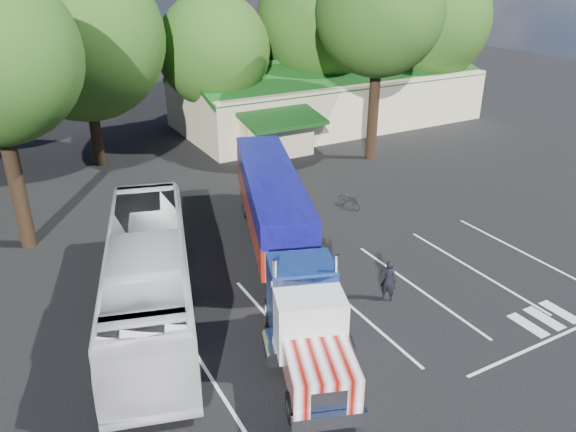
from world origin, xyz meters
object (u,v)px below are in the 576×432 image
semi_truck (279,223)px  bicycle (350,200)px  woman (389,280)px  silver_sedan (250,141)px  tour_bus (149,276)px

semi_truck → bicycle: bearing=50.7°
woman → silver_sedan: 20.29m
semi_truck → woman: semi_truck is taller
bicycle → silver_sedan: (-0.50, 11.70, 0.27)m
silver_sedan → bicycle: bearing=-174.4°
tour_bus → silver_sedan: size_ratio=2.87×
semi_truck → bicycle: 7.78m
silver_sedan → woman: bearing=173.5°
tour_bus → bicycle: bearing=37.5°
bicycle → semi_truck: bearing=-159.3°
bicycle → silver_sedan: 11.72m
woman → silver_sedan: woman is taller
tour_bus → silver_sedan: tour_bus is taller
semi_truck → woman: size_ratio=10.11×
semi_truck → bicycle: (6.50, 3.90, -1.71)m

